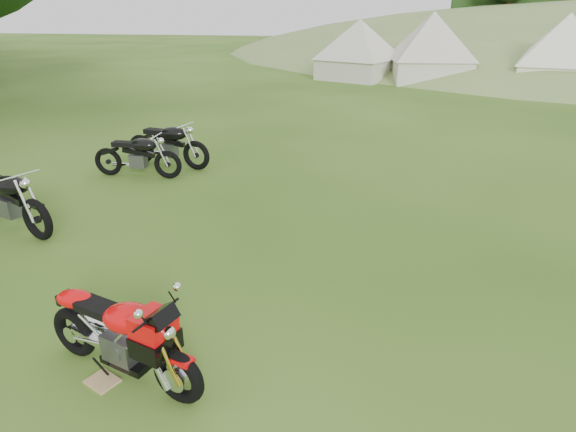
% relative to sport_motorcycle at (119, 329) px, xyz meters
% --- Properties ---
extents(ground, '(120.00, 120.00, 0.00)m').
position_rel_sport_motorcycle_xyz_m(ground, '(0.96, 1.48, -0.52)').
color(ground, '#294E10').
rests_on(ground, ground).
extents(sport_motorcycle, '(1.77, 0.92, 1.03)m').
position_rel_sport_motorcycle_xyz_m(sport_motorcycle, '(0.00, 0.00, 0.00)').
color(sport_motorcycle, red).
rests_on(sport_motorcycle, ground).
extents(plywood_board, '(0.34, 0.31, 0.02)m').
position_rel_sport_motorcycle_xyz_m(plywood_board, '(-0.17, -0.13, -0.51)').
color(plywood_board, tan).
rests_on(plywood_board, ground).
extents(vintage_moto_a, '(2.03, 1.12, 1.05)m').
position_rel_sport_motorcycle_xyz_m(vintage_moto_a, '(-3.33, 2.65, 0.01)').
color(vintage_moto_a, black).
rests_on(vintage_moto_a, ground).
extents(vintage_moto_c, '(2.00, 0.81, 1.03)m').
position_rel_sport_motorcycle_xyz_m(vintage_moto_c, '(-2.31, 6.17, -0.00)').
color(vintage_moto_c, black).
rests_on(vintage_moto_c, ground).
extents(vintage_moto_d, '(1.79, 0.48, 0.94)m').
position_rel_sport_motorcycle_xyz_m(vintage_moto_d, '(-2.61, 5.37, -0.05)').
color(vintage_moto_d, black).
rests_on(vintage_moto_d, ground).
extents(tent_left, '(4.12, 4.12, 2.69)m').
position_rel_sport_motorcycle_xyz_m(tent_left, '(0.77, 21.29, 0.83)').
color(tent_left, beige).
rests_on(tent_left, ground).
extents(tent_mid, '(3.74, 3.74, 2.89)m').
position_rel_sport_motorcycle_xyz_m(tent_mid, '(4.07, 20.98, 0.93)').
color(tent_mid, beige).
rests_on(tent_mid, ground).
extents(tent_right, '(4.00, 4.00, 2.86)m').
position_rel_sport_motorcycle_xyz_m(tent_right, '(9.36, 19.85, 0.91)').
color(tent_right, white).
rests_on(tent_right, ground).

